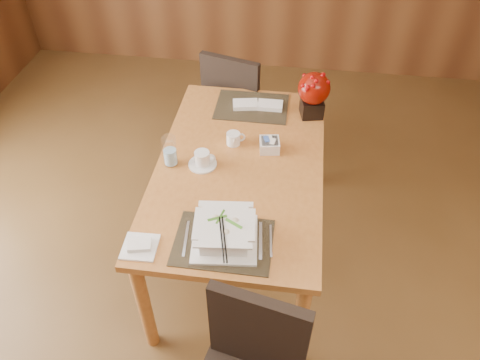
# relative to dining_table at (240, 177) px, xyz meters

# --- Properties ---
(ground) EXTENTS (6.00, 6.00, 0.00)m
(ground) POSITION_rel_dining_table_xyz_m (0.00, -0.60, -0.65)
(ground) COLOR brown
(ground) RESTS_ON ground
(dining_table) EXTENTS (0.90, 1.50, 0.75)m
(dining_table) POSITION_rel_dining_table_xyz_m (0.00, 0.00, 0.00)
(dining_table) COLOR #C17635
(dining_table) RESTS_ON ground
(placemat_near) EXTENTS (0.45, 0.33, 0.01)m
(placemat_near) POSITION_rel_dining_table_xyz_m (0.00, -0.55, 0.10)
(placemat_near) COLOR black
(placemat_near) RESTS_ON dining_table
(placemat_far) EXTENTS (0.45, 0.33, 0.01)m
(placemat_far) POSITION_rel_dining_table_xyz_m (0.00, 0.55, 0.10)
(placemat_far) COLOR black
(placemat_far) RESTS_ON dining_table
(soup_setting) EXTENTS (0.32, 0.32, 0.12)m
(soup_setting) POSITION_rel_dining_table_xyz_m (0.01, -0.54, 0.16)
(soup_setting) COLOR white
(soup_setting) RESTS_ON dining_table
(coffee_cup) EXTENTS (0.15, 0.15, 0.09)m
(coffee_cup) POSITION_rel_dining_table_xyz_m (-0.20, -0.03, 0.13)
(coffee_cup) COLOR white
(coffee_cup) RESTS_ON dining_table
(water_glass) EXTENTS (0.09, 0.09, 0.18)m
(water_glass) POSITION_rel_dining_table_xyz_m (-0.37, -0.05, 0.19)
(water_glass) COLOR white
(water_glass) RESTS_ON dining_table
(creamer_jug) EXTENTS (0.13, 0.13, 0.07)m
(creamer_jug) POSITION_rel_dining_table_xyz_m (-0.06, 0.17, 0.13)
(creamer_jug) COLOR white
(creamer_jug) RESTS_ON dining_table
(sugar_caddy) EXTENTS (0.12, 0.12, 0.07)m
(sugar_caddy) POSITION_rel_dining_table_xyz_m (0.15, 0.15, 0.13)
(sugar_caddy) COLOR white
(sugar_caddy) RESTS_ON dining_table
(berry_decor) EXTENTS (0.19, 0.19, 0.28)m
(berry_decor) POSITION_rel_dining_table_xyz_m (0.37, 0.52, 0.26)
(berry_decor) COLOR black
(berry_decor) RESTS_ON dining_table
(napkins_far) EXTENTS (0.32, 0.13, 0.03)m
(napkins_far) POSITION_rel_dining_table_xyz_m (0.05, 0.55, 0.12)
(napkins_far) COLOR white
(napkins_far) RESTS_ON dining_table
(bread_plate) EXTENTS (0.16, 0.16, 0.01)m
(bread_plate) POSITION_rel_dining_table_xyz_m (-0.37, -0.63, 0.10)
(bread_plate) COLOR white
(bread_plate) RESTS_ON dining_table
(far_chair) EXTENTS (0.54, 0.54, 0.94)m
(far_chair) POSITION_rel_dining_table_xyz_m (-0.15, 0.91, -0.12)
(far_chair) COLOR black
(far_chair) RESTS_ON ground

